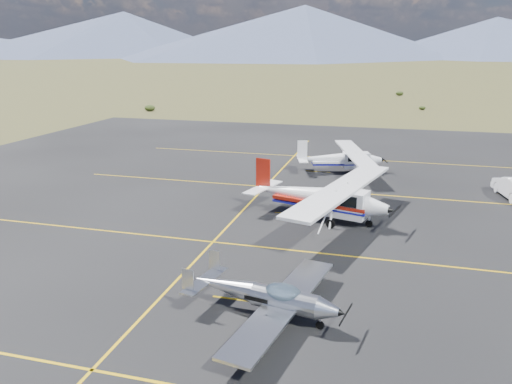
% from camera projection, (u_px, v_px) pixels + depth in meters
% --- Properties ---
extents(ground, '(1600.00, 1600.00, 0.00)m').
position_uv_depth(ground, '(324.00, 272.00, 22.33)').
color(ground, '#383D1C').
rests_on(ground, ground).
extents(apron, '(72.00, 72.00, 0.02)m').
position_uv_depth(apron, '(340.00, 221.00, 28.81)').
color(apron, black).
rests_on(apron, ground).
extents(aircraft_low_wing, '(5.90, 8.13, 1.76)m').
position_uv_depth(aircraft_low_wing, '(268.00, 296.00, 18.36)').
color(aircraft_low_wing, silver).
rests_on(aircraft_low_wing, apron).
extents(aircraft_cessna, '(8.26, 12.48, 3.17)m').
position_uv_depth(aircraft_cessna, '(321.00, 196.00, 28.81)').
color(aircraft_cessna, white).
rests_on(aircraft_cessna, apron).
extents(aircraft_plain, '(6.77, 10.11, 2.57)m').
position_uv_depth(aircraft_plain, '(341.00, 158.00, 39.78)').
color(aircraft_plain, white).
rests_on(aircraft_plain, apron).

